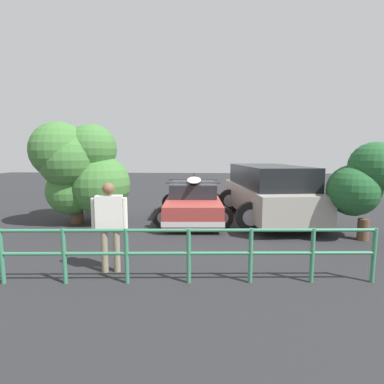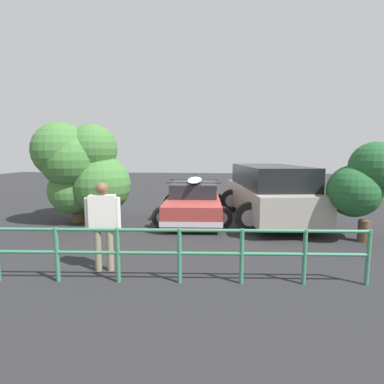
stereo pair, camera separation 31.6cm
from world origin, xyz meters
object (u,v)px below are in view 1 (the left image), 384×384
(person_bystander, at_px, (110,219))
(bush_near_left, at_px, (82,169))
(suv_car, at_px, (268,191))
(bush_near_right, at_px, (360,183))
(sedan_car, at_px, (193,201))

(person_bystander, distance_m, bush_near_left, 4.27)
(suv_car, relative_size, bush_near_right, 2.12)
(person_bystander, relative_size, bush_near_left, 0.54)
(sedan_car, bearing_deg, suv_car, 178.34)
(sedan_car, bearing_deg, bush_near_left, 15.74)
(person_bystander, height_order, bush_near_right, bush_near_right)
(bush_near_left, xyz_separation_m, bush_near_right, (-7.50, 1.29, -0.25))
(bush_near_left, distance_m, bush_near_right, 7.62)
(suv_car, xyz_separation_m, bush_near_left, (5.71, 0.86, 0.75))
(person_bystander, xyz_separation_m, bush_near_left, (2.05, -3.68, 0.69))
(suv_car, xyz_separation_m, bush_near_right, (-1.80, 2.15, 0.50))
(sedan_car, height_order, bush_near_right, bush_near_right)
(bush_near_left, relative_size, bush_near_right, 1.26)
(suv_car, height_order, person_bystander, suv_car)
(sedan_car, bearing_deg, person_bystander, 74.92)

